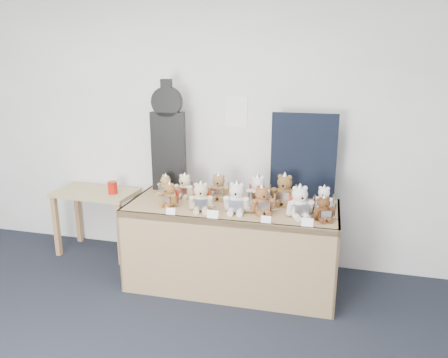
% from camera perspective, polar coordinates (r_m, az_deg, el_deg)
% --- Properties ---
extents(room_shell, '(6.00, 6.00, 6.00)m').
position_cam_1_polar(room_shell, '(4.31, 1.65, 8.70)').
color(room_shell, silver).
rests_on(room_shell, floor).
extents(display_table, '(1.88, 0.81, 0.78)m').
position_cam_1_polar(display_table, '(3.89, 0.82, -6.06)').
color(display_table, '#9A744E').
rests_on(display_table, floor).
extents(side_table, '(0.85, 0.50, 0.70)m').
position_cam_1_polar(side_table, '(4.81, -16.36, -2.91)').
color(side_table, '#988552').
rests_on(side_table, floor).
extents(guitar_case, '(0.33, 0.13, 1.07)m').
position_cam_1_polar(guitar_case, '(4.26, -7.31, 5.45)').
color(guitar_case, black).
rests_on(guitar_case, display_table).
extents(navy_board, '(0.59, 0.02, 0.79)m').
position_cam_1_polar(navy_board, '(4.05, 10.31, 2.92)').
color(navy_board, black).
rests_on(navy_board, display_table).
extents(red_cup, '(0.10, 0.10, 0.13)m').
position_cam_1_polar(red_cup, '(4.61, -14.34, -1.11)').
color(red_cup, '#B0180B').
rests_on(red_cup, side_table).
extents(teddy_front_far_left, '(0.19, 0.18, 0.24)m').
position_cam_1_polar(teddy_front_far_left, '(3.88, -7.13, -2.12)').
color(teddy_front_far_left, brown).
rests_on(teddy_front_far_left, display_table).
extents(teddy_front_left, '(0.24, 0.21, 0.28)m').
position_cam_1_polar(teddy_front_left, '(3.73, -3.01, -2.49)').
color(teddy_front_left, '#CABA8F').
rests_on(teddy_front_left, display_table).
extents(teddy_front_centre, '(0.25, 0.20, 0.30)m').
position_cam_1_polar(teddy_front_centre, '(3.67, 1.68, -2.62)').
color(teddy_front_centre, silver).
rests_on(teddy_front_centre, display_table).
extents(teddy_front_right, '(0.22, 0.22, 0.27)m').
position_cam_1_polar(teddy_front_right, '(3.68, 4.97, -2.87)').
color(teddy_front_right, brown).
rests_on(teddy_front_right, display_table).
extents(teddy_front_far_right, '(0.25, 0.24, 0.30)m').
position_cam_1_polar(teddy_front_far_right, '(3.62, 9.85, -3.11)').
color(teddy_front_far_right, silver).
rests_on(teddy_front_far_right, display_table).
extents(teddy_front_end, '(0.19, 0.18, 0.23)m').
position_cam_1_polar(teddy_front_end, '(3.60, 12.91, -3.92)').
color(teddy_front_end, '#56341D').
rests_on(teddy_front_end, display_table).
extents(teddy_back_left, '(0.21, 0.17, 0.25)m').
position_cam_1_polar(teddy_back_left, '(4.10, -5.16, -1.02)').
color(teddy_back_left, beige).
rests_on(teddy_back_left, display_table).
extents(teddy_back_centre_left, '(0.22, 0.19, 0.27)m').
position_cam_1_polar(teddy_back_centre_left, '(4.03, -0.72, -1.14)').
color(teddy_back_centre_left, '#9F7A4F').
rests_on(teddy_back_centre_left, display_table).
extents(teddy_back_centre_right, '(0.25, 0.22, 0.30)m').
position_cam_1_polar(teddy_back_centre_right, '(3.90, 4.39, -1.60)').
color(teddy_back_centre_right, silver).
rests_on(teddy_back_centre_right, display_table).
extents(teddy_back_right, '(0.25, 0.21, 0.31)m').
position_cam_1_polar(teddy_back_right, '(3.92, 7.88, -1.54)').
color(teddy_back_right, brown).
rests_on(teddy_back_right, display_table).
extents(teddy_back_end, '(0.19, 0.16, 0.23)m').
position_cam_1_polar(teddy_back_end, '(3.86, 12.87, -2.55)').
color(teddy_back_end, white).
rests_on(teddy_back_end, display_table).
extents(teddy_back_far_left, '(0.18, 0.18, 0.23)m').
position_cam_1_polar(teddy_back_far_left, '(4.18, -7.65, -0.90)').
color(teddy_back_far_left, '#A4814C').
rests_on(teddy_back_far_left, display_table).
extents(entry_card_a, '(0.08, 0.02, 0.06)m').
position_cam_1_polar(entry_card_a, '(3.67, -6.98, -4.21)').
color(entry_card_a, white).
rests_on(entry_card_a, display_table).
extents(entry_card_b, '(0.09, 0.02, 0.07)m').
position_cam_1_polar(entry_card_b, '(3.56, -1.49, -4.63)').
color(entry_card_b, white).
rests_on(entry_card_b, display_table).
extents(entry_card_c, '(0.08, 0.02, 0.06)m').
position_cam_1_polar(entry_card_c, '(3.49, 5.51, -5.29)').
color(entry_card_c, white).
rests_on(entry_card_c, display_table).
extents(entry_card_d, '(0.09, 0.02, 0.07)m').
position_cam_1_polar(entry_card_d, '(3.46, 10.82, -5.59)').
color(entry_card_d, white).
rests_on(entry_card_d, display_table).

